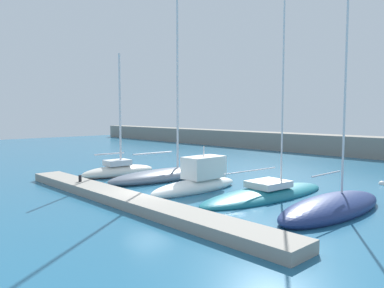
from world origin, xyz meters
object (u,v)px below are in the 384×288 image
motorboat_white_third (198,180)px  sailboat_teal_fourth (266,194)px  dock_bollard (80,178)px  sailboat_slate_second (164,174)px  sailboat_navy_fifth (332,207)px  sailboat_ivory_nearest (119,171)px  mooring_buoy_white (382,184)px

motorboat_white_third → sailboat_teal_fourth: (4.16, 1.71, -0.50)m
motorboat_white_third → dock_bollard: motorboat_white_third is taller
sailboat_slate_second → sailboat_navy_fifth: sailboat_slate_second is taller
sailboat_slate_second → motorboat_white_third: 4.82m
sailboat_ivory_nearest → dock_bollard: sailboat_ivory_nearest is taller
motorboat_white_third → sailboat_navy_fifth: sailboat_navy_fifth is taller
motorboat_white_third → sailboat_teal_fourth: bearing=-67.4°
dock_bollard → sailboat_teal_fourth: bearing=36.7°
sailboat_slate_second → mooring_buoy_white: size_ratio=36.14×
sailboat_teal_fourth → sailboat_navy_fifth: sailboat_teal_fourth is taller
motorboat_white_third → dock_bollard: (-5.57, -5.55, 0.09)m
mooring_buoy_white → sailboat_navy_fifth: bearing=-82.9°
sailboat_ivory_nearest → motorboat_white_third: size_ratio=1.42×
sailboat_navy_fifth → sailboat_slate_second: bearing=91.8°
motorboat_white_third → sailboat_teal_fourth: 4.53m
mooring_buoy_white → sailboat_ivory_nearest: bearing=-144.6°
motorboat_white_third → dock_bollard: size_ratio=16.23×
sailboat_navy_fifth → sailboat_teal_fourth: bearing=83.3°
sailboat_slate_second → mooring_buoy_white: (12.17, 10.18, -0.44)m
dock_bollard → sailboat_ivory_nearest: bearing=123.2°
mooring_buoy_white → dock_bollard: dock_bollard is taller
sailboat_navy_fifth → dock_bollard: (-14.27, -6.64, 0.45)m
sailboat_slate_second → sailboat_ivory_nearest: bearing=112.5°
sailboat_slate_second → mooring_buoy_white: bearing=-46.5°
sailboat_slate_second → dock_bollard: bearing=176.1°
sailboat_ivory_nearest → dock_bollard: (3.29, -5.04, 0.38)m
sailboat_teal_fourth → sailboat_navy_fifth: (4.54, -0.62, 0.14)m
mooring_buoy_white → dock_bollard: (-13.02, -16.64, 0.76)m
sailboat_slate_second → sailboat_teal_fourth: 8.93m
sailboat_navy_fifth → mooring_buoy_white: bearing=8.1°
sailboat_ivory_nearest → sailboat_slate_second: size_ratio=0.56×
sailboat_teal_fourth → dock_bollard: 12.16m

